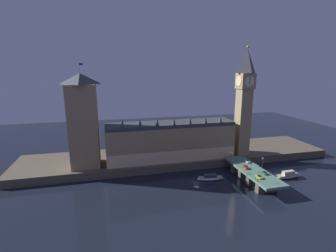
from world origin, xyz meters
The scene contains 17 objects.
ground_plane centered at (0.00, 0.00, 0.00)m, with size 400.00×400.00×0.00m, color black.
embankment centered at (0.00, 39.00, 2.64)m, with size 220.00×42.00×5.28m.
parliament_hall centered at (-8.04, 29.84, 17.82)m, with size 85.52×19.04×30.18m.
clock_tower centered at (42.84, 25.72, 44.89)m, with size 10.46×10.57×74.79m.
victoria_tower centered at (-63.14, 29.94, 34.15)m, with size 17.22×17.22×63.51m.
bridge centered at (33.06, -5.00, 4.73)m, with size 13.69×46.00×7.22m.
car_northbound_lead centered at (30.04, -2.50, 7.97)m, with size 2.03×4.49×1.60m.
car_northbound_trail centered at (30.04, -16.15, 7.89)m, with size 2.09×4.40×1.43m.
car_southbound_lead centered at (36.07, -12.43, 7.89)m, with size 1.97×4.01×1.42m.
car_southbound_trail centered at (36.07, 5.86, 7.89)m, with size 1.93×4.31×1.43m.
pedestrian_near_rail centered at (27.03, -17.17, 8.08)m, with size 0.38×0.38×1.63m.
pedestrian_mid_walk centered at (39.08, -2.30, 8.12)m, with size 0.38×0.38×1.70m.
street_lamp_near centered at (26.63, -19.72, 11.34)m, with size 1.34×0.60×6.58m.
street_lamp_mid centered at (39.48, -5.00, 11.48)m, with size 1.34×0.60×6.80m.
street_lamp_far centered at (26.63, 9.72, 11.19)m, with size 1.34×0.60×6.33m.
boat_upstream centered at (9.51, 2.05, 1.27)m, with size 16.59×6.33×3.47m.
boat_downstream centered at (56.52, -7.22, 1.73)m, with size 16.70×5.14×4.73m.
Camera 1 is at (-47.37, -123.34, 65.02)m, focal length 26.00 mm.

